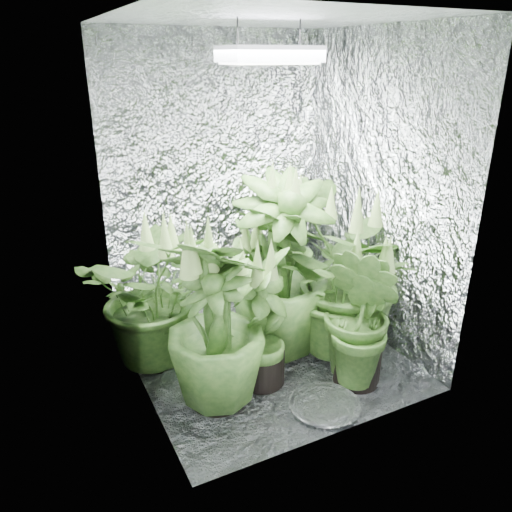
{
  "coord_description": "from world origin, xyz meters",
  "views": [
    {
      "loc": [
        -1.31,
        -2.46,
        1.82
      ],
      "look_at": [
        -0.08,
        0.0,
        0.72
      ],
      "focal_mm": 35.0,
      "sensor_mm": 36.0,
      "label": 1
    }
  ],
  "objects_px": {
    "plant_f": "(262,319)",
    "plant_h": "(280,268)",
    "plant_e": "(344,277)",
    "plant_b": "(254,282)",
    "grow_lamp": "(269,55)",
    "plant_a": "(155,294)",
    "plant_g": "(361,317)",
    "circulation_fan": "(323,300)",
    "plant_c": "(283,244)",
    "plant_d": "(216,324)"
  },
  "relations": [
    {
      "from": "plant_b",
      "to": "plant_c",
      "type": "distance_m",
      "value": 0.55
    },
    {
      "from": "grow_lamp",
      "to": "plant_f",
      "type": "bearing_deg",
      "value": -124.01
    },
    {
      "from": "plant_b",
      "to": "plant_h",
      "type": "height_order",
      "value": "plant_h"
    },
    {
      "from": "grow_lamp",
      "to": "plant_d",
      "type": "xyz_separation_m",
      "value": [
        -0.45,
        -0.27,
        -1.34
      ]
    },
    {
      "from": "plant_a",
      "to": "plant_g",
      "type": "xyz_separation_m",
      "value": [
        1.0,
        -0.74,
        -0.04
      ]
    },
    {
      "from": "plant_c",
      "to": "plant_h",
      "type": "height_order",
      "value": "plant_h"
    },
    {
      "from": "plant_f",
      "to": "circulation_fan",
      "type": "relative_size",
      "value": 2.69
    },
    {
      "from": "plant_a",
      "to": "plant_b",
      "type": "xyz_separation_m",
      "value": [
        0.69,
        0.03,
        -0.07
      ]
    },
    {
      "from": "plant_b",
      "to": "plant_d",
      "type": "bearing_deg",
      "value": -131.96
    },
    {
      "from": "grow_lamp",
      "to": "plant_e",
      "type": "bearing_deg",
      "value": -20.61
    },
    {
      "from": "plant_e",
      "to": "circulation_fan",
      "type": "bearing_deg",
      "value": 70.93
    },
    {
      "from": "plant_h",
      "to": "plant_b",
      "type": "bearing_deg",
      "value": 104.57
    },
    {
      "from": "grow_lamp",
      "to": "plant_h",
      "type": "relative_size",
      "value": 0.4
    },
    {
      "from": "grow_lamp",
      "to": "plant_g",
      "type": "height_order",
      "value": "grow_lamp"
    },
    {
      "from": "plant_h",
      "to": "plant_a",
      "type": "bearing_deg",
      "value": 164.14
    },
    {
      "from": "plant_g",
      "to": "plant_h",
      "type": "distance_m",
      "value": 0.6
    },
    {
      "from": "plant_b",
      "to": "plant_g",
      "type": "relative_size",
      "value": 0.94
    },
    {
      "from": "plant_c",
      "to": "grow_lamp",
      "type": "bearing_deg",
      "value": -126.7
    },
    {
      "from": "plant_f",
      "to": "plant_h",
      "type": "bearing_deg",
      "value": 45.46
    },
    {
      "from": "grow_lamp",
      "to": "plant_a",
      "type": "relative_size",
      "value": 0.47
    },
    {
      "from": "plant_f",
      "to": "plant_g",
      "type": "bearing_deg",
      "value": -26.13
    },
    {
      "from": "plant_g",
      "to": "circulation_fan",
      "type": "relative_size",
      "value": 2.74
    },
    {
      "from": "plant_c",
      "to": "plant_e",
      "type": "bearing_deg",
      "value": -91.0
    },
    {
      "from": "plant_b",
      "to": "circulation_fan",
      "type": "bearing_deg",
      "value": -2.27
    },
    {
      "from": "grow_lamp",
      "to": "plant_g",
      "type": "xyz_separation_m",
      "value": [
        0.36,
        -0.48,
        -1.39
      ]
    },
    {
      "from": "plant_e",
      "to": "plant_g",
      "type": "relative_size",
      "value": 1.18
    },
    {
      "from": "plant_b",
      "to": "plant_c",
      "type": "height_order",
      "value": "plant_c"
    },
    {
      "from": "plant_d",
      "to": "circulation_fan",
      "type": "relative_size",
      "value": 3.1
    },
    {
      "from": "plant_e",
      "to": "plant_g",
      "type": "height_order",
      "value": "plant_e"
    },
    {
      "from": "plant_b",
      "to": "plant_f",
      "type": "bearing_deg",
      "value": -111.56
    },
    {
      "from": "plant_g",
      "to": "circulation_fan",
      "type": "distance_m",
      "value": 0.83
    },
    {
      "from": "plant_c",
      "to": "plant_f",
      "type": "bearing_deg",
      "value": -126.0
    },
    {
      "from": "plant_b",
      "to": "plant_e",
      "type": "height_order",
      "value": "plant_e"
    },
    {
      "from": "plant_c",
      "to": "plant_d",
      "type": "height_order",
      "value": "plant_d"
    },
    {
      "from": "plant_a",
      "to": "plant_g",
      "type": "height_order",
      "value": "plant_a"
    },
    {
      "from": "plant_g",
      "to": "circulation_fan",
      "type": "bearing_deg",
      "value": 71.61
    },
    {
      "from": "grow_lamp",
      "to": "plant_e",
      "type": "xyz_separation_m",
      "value": [
        0.45,
        -0.17,
        -1.29
      ]
    },
    {
      "from": "plant_g",
      "to": "plant_f",
      "type": "bearing_deg",
      "value": 153.87
    },
    {
      "from": "plant_b",
      "to": "plant_c",
      "type": "bearing_deg",
      "value": 39.11
    },
    {
      "from": "plant_b",
      "to": "plant_e",
      "type": "relative_size",
      "value": 0.79
    },
    {
      "from": "plant_a",
      "to": "plant_b",
      "type": "relative_size",
      "value": 1.2
    },
    {
      "from": "plant_a",
      "to": "plant_f",
      "type": "xyz_separation_m",
      "value": [
        0.49,
        -0.49,
        -0.05
      ]
    },
    {
      "from": "plant_e",
      "to": "plant_f",
      "type": "height_order",
      "value": "plant_e"
    },
    {
      "from": "plant_a",
      "to": "plant_h",
      "type": "distance_m",
      "value": 0.79
    },
    {
      "from": "plant_f",
      "to": "plant_h",
      "type": "distance_m",
      "value": 0.41
    },
    {
      "from": "plant_e",
      "to": "plant_c",
      "type": "bearing_deg",
      "value": 89.0
    },
    {
      "from": "plant_e",
      "to": "plant_b",
      "type": "bearing_deg",
      "value": 131.38
    },
    {
      "from": "plant_e",
      "to": "circulation_fan",
      "type": "distance_m",
      "value": 0.61
    },
    {
      "from": "grow_lamp",
      "to": "plant_h",
      "type": "distance_m",
      "value": 1.25
    },
    {
      "from": "plant_c",
      "to": "plant_d",
      "type": "xyz_separation_m",
      "value": [
        -0.92,
        -0.9,
        -0.0
      ]
    }
  ]
}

